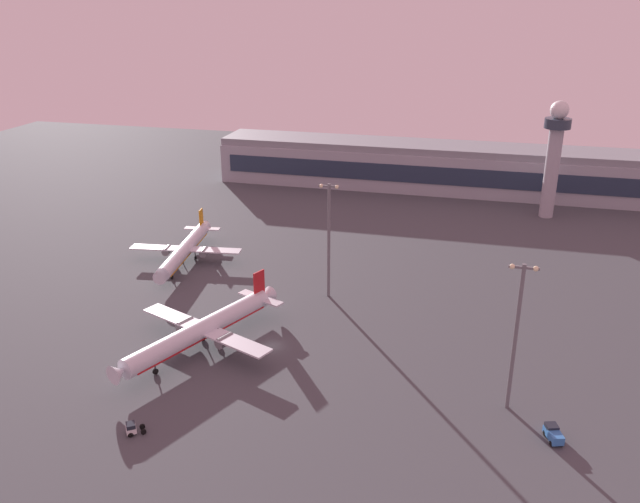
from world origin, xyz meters
name	(u,v)px	position (x,y,z in m)	size (l,w,h in m)	color
ground_plane	(272,346)	(0.00, 0.00, 0.00)	(416.00, 416.00, 0.00)	#424449
terminal_building	(479,169)	(36.70, 125.38, 8.09)	(189.18, 22.40, 16.40)	#9EA3AD
control_tower	(554,151)	(59.03, 101.47, 21.24)	(8.00, 8.00, 36.69)	#A8A8B2
airplane_taxiway_distant	(203,330)	(-13.13, -4.03, 4.11)	(31.94, 40.48, 10.88)	silver
airplane_mid_apron	(185,249)	(-36.27, 36.82, 3.72)	(29.93, 38.34, 9.84)	silver
baggage_tractor	(553,434)	(53.07, -17.41, 1.18)	(3.15, 4.54, 2.25)	#3372BF
pushback_tug	(132,428)	(-12.93, -32.78, 1.07)	(3.55, 3.25, 2.05)	white
apron_light_east	(516,329)	(46.04, -10.00, 15.26)	(4.80, 0.90, 26.82)	slate
apron_light_west	(329,234)	(5.52, 25.90, 15.59)	(4.80, 0.90, 27.45)	slate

